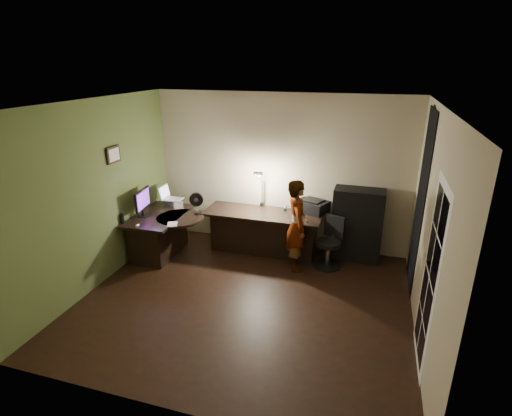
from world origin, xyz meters
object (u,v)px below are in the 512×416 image
(desk_right, at_px, (263,233))
(monitor, at_px, (142,207))
(person, at_px, (297,225))
(cabinet, at_px, (357,224))
(office_chair, at_px, (329,243))
(desk_left, at_px, (161,235))

(desk_right, bearing_deg, monitor, -159.94)
(desk_right, distance_m, person, 0.85)
(cabinet, bearing_deg, office_chair, -131.86)
(desk_right, xyz_separation_m, person, (0.66, -0.37, 0.37))
(monitor, distance_m, office_chair, 3.13)
(desk_left, height_order, cabinet, cabinet)
(desk_left, relative_size, cabinet, 1.04)
(monitor, bearing_deg, person, -0.99)
(monitor, bearing_deg, cabinet, 7.43)
(desk_right, bearing_deg, cabinet, 9.64)
(person, bearing_deg, monitor, 75.08)
(monitor, bearing_deg, office_chair, 1.55)
(desk_left, bearing_deg, monitor, -151.66)
(office_chair, bearing_deg, cabinet, 65.22)
(desk_right, xyz_separation_m, monitor, (-1.89, -0.69, 0.52))
(monitor, height_order, person, person)
(person, bearing_deg, office_chair, -89.92)
(desk_right, bearing_deg, person, -29.46)
(person, bearing_deg, desk_left, 72.59)
(desk_right, bearing_deg, desk_left, -161.38)
(cabinet, height_order, office_chair, cabinet)
(desk_left, bearing_deg, person, 3.25)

